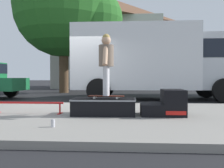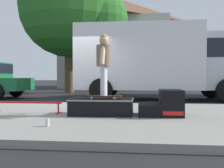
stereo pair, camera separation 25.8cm
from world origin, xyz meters
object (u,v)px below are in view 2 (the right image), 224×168
object	(u,v)px
skate_box	(102,106)
soda_can	(47,123)
box_truck	(161,59)
street_tree_neighbour	(75,11)
kicker_ramp	(164,105)
skater_kid	(104,59)
skateboard	(104,96)
grind_rail	(27,104)

from	to	relation	value
skate_box	soda_can	world-z (taller)	skate_box
box_truck	street_tree_neighbour	world-z (taller)	street_tree_neighbour
kicker_ramp	skater_kid	xyz separation A→B (m)	(-1.30, -0.02, 0.98)
skate_box	soda_can	xyz separation A→B (m)	(-0.71, -1.46, -0.13)
skater_kid	soda_can	size ratio (longest dim) A/B	10.66
skateboard	skater_kid	bearing A→B (deg)	-45.00
skateboard	box_truck	world-z (taller)	box_truck
grind_rail	box_truck	distance (m)	6.43
kicker_ramp	skateboard	distance (m)	1.31
kicker_ramp	street_tree_neighbour	size ratio (longest dim) A/B	0.11
grind_rail	skater_kid	xyz separation A→B (m)	(1.80, -0.10, 1.01)
kicker_ramp	skater_kid	world-z (taller)	skater_kid
street_tree_neighbour	skate_box	bearing A→B (deg)	-72.44
kicker_ramp	skater_kid	size ratio (longest dim) A/B	0.69
kicker_ramp	soda_can	bearing A→B (deg)	-144.66
box_truck	skate_box	bearing A→B (deg)	-108.10
kicker_ramp	soda_can	xyz separation A→B (m)	(-2.05, -1.46, -0.17)
kicker_ramp	skater_kid	distance (m)	1.63
skateboard	box_truck	bearing A→B (deg)	72.44
skater_kid	street_tree_neighbour	size ratio (longest dim) A/B	0.17
grind_rail	box_truck	bearing A→B (deg)	56.33
soda_can	street_tree_neighbour	size ratio (longest dim) A/B	0.02
skate_box	soda_can	size ratio (longest dim) A/B	10.87
grind_rail	box_truck	xyz separation A→B (m)	(3.48, 5.23, 1.38)
skateboard	street_tree_neighbour	bearing A→B (deg)	107.78
box_truck	kicker_ramp	bearing A→B (deg)	-94.15
skate_box	street_tree_neighbour	world-z (taller)	street_tree_neighbour
skater_kid	soda_can	distance (m)	1.99
skater_kid	soda_can	world-z (taller)	skater_kid
skate_box	street_tree_neighbour	size ratio (longest dim) A/B	0.17
kicker_ramp	soda_can	world-z (taller)	kicker_ramp
skateboard	street_tree_neighbour	size ratio (longest dim) A/B	0.10
kicker_ramp	grind_rail	size ratio (longest dim) A/B	0.57
skate_box	soda_can	bearing A→B (deg)	-115.83
skater_kid	box_truck	size ratio (longest dim) A/B	0.19
kicker_ramp	grind_rail	xyz separation A→B (m)	(-3.10, 0.08, -0.03)
kicker_ramp	skater_kid	bearing A→B (deg)	-179.02
skate_box	grind_rail	size ratio (longest dim) A/B	0.84
grind_rail	skateboard	xyz separation A→B (m)	(1.80, -0.10, 0.21)
skate_box	box_truck	bearing A→B (deg)	71.90
kicker_ramp	box_truck	distance (m)	5.49
grind_rail	soda_can	xyz separation A→B (m)	(1.04, -1.54, -0.14)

